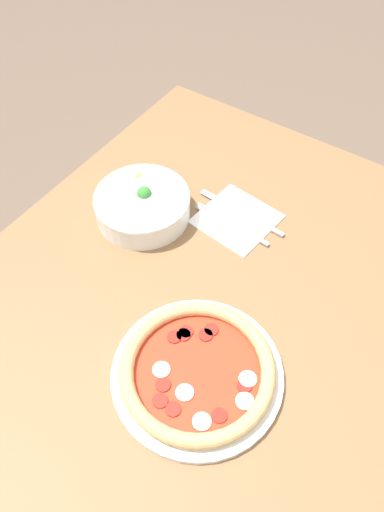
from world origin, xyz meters
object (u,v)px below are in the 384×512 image
Objects in this scene: bowl at (142,204)px; knife at (245,214)px; pizza at (197,371)px; fork at (232,225)px.

bowl is 0.23m from knife.
pizza is 0.40m from knife.
bowl reaches higher than pizza.
fork is 0.87× the size of knife.
pizza is 1.57× the size of fork.
bowl is 1.09× the size of fork.
bowl is at bearing 27.82° from fork.
bowl is 0.20m from fork.
bowl is 0.95× the size of knife.
fork is at bearing 21.29° from pizza.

